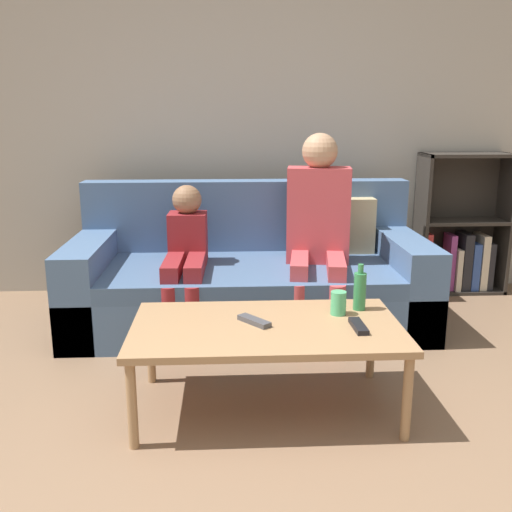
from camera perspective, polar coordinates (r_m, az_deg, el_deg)
name	(u,v)px	position (r m, az deg, el deg)	size (l,w,h in m)	color
wall_back	(241,111)	(4.16, -1.49, 14.32)	(12.00, 0.06, 2.60)	#B7B2A8
couch	(250,279)	(3.59, -0.62, -2.30)	(2.15, 0.98, 0.85)	#4C6B93
bookshelf	(458,240)	(4.44, 19.54, 1.49)	(0.63, 0.28, 1.01)	#332D28
coffee_table	(266,332)	(2.49, 1.04, -7.59)	(1.16, 0.65, 0.39)	#A87F56
person_adult	(318,220)	(3.45, 6.24, 3.60)	(0.43, 0.70, 1.17)	#C6474C
person_child	(186,252)	(3.38, -7.03, 0.43)	(0.24, 0.67, 0.86)	maroon
cup_near	(338,303)	(2.61, 8.24, -4.67)	(0.07, 0.07, 0.11)	#4CB77A
tv_remote_0	(255,321)	(2.48, -0.09, -6.51)	(0.15, 0.16, 0.02)	#47474C
tv_remote_1	(358,326)	(2.46, 10.21, -6.91)	(0.05, 0.17, 0.02)	black
bottle	(360,290)	(2.67, 10.34, -3.40)	(0.06, 0.06, 0.22)	#33844C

